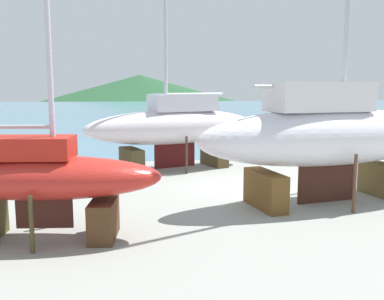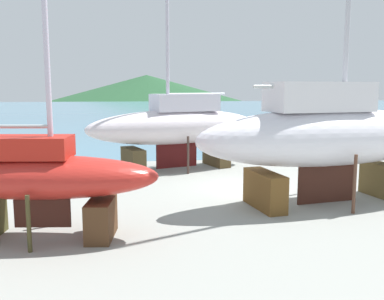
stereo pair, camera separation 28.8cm
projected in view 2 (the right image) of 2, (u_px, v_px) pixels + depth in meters
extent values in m
plane|color=gray|center=(273.00, 210.00, 15.39)|extent=(44.07, 44.07, 0.00)
cube|color=teal|center=(160.00, 111.00, 80.12)|extent=(175.05, 109.98, 0.01)
cone|color=#244E2D|center=(147.00, 97.00, 201.45)|extent=(149.42, 149.42, 20.09)
cube|color=brown|center=(265.00, 190.00, 15.63)|extent=(1.06, 2.33, 1.33)
cylinder|color=brown|center=(306.00, 168.00, 17.81)|extent=(0.12, 0.12, 2.08)
cylinder|color=brown|center=(355.00, 184.00, 14.90)|extent=(0.12, 0.12, 2.08)
ellipsoid|color=white|center=(330.00, 137.00, 16.14)|extent=(10.90, 4.53, 2.15)
cube|color=#432117|center=(328.00, 185.00, 16.41)|extent=(2.52, 0.50, 1.51)
cube|color=silver|center=(319.00, 97.00, 15.77)|extent=(4.04, 2.29, 1.08)
cylinder|color=silver|center=(300.00, 87.00, 15.48)|extent=(3.67, 0.74, 0.13)
cube|color=#4B2F1B|center=(101.00, 219.00, 12.57)|extent=(0.88, 1.70, 1.13)
cylinder|color=#483227|center=(54.00, 202.00, 13.61)|extent=(0.12, 0.12, 1.56)
cylinder|color=#423B20|center=(29.00, 224.00, 11.40)|extent=(0.12, 0.12, 1.56)
ellipsoid|color=red|center=(41.00, 177.00, 12.36)|extent=(6.96, 2.80, 1.24)
cube|color=#482219|center=(42.00, 213.00, 12.51)|extent=(1.62, 0.27, 0.87)
cube|color=red|center=(27.00, 147.00, 12.23)|extent=(2.56, 1.49, 0.62)
cylinder|color=silver|center=(45.00, 18.00, 11.73)|extent=(0.15, 0.15, 7.71)
cylinder|color=#B5C0C2|center=(8.00, 126.00, 12.13)|extent=(2.37, 0.38, 0.11)
cube|color=#473B23|center=(133.00, 161.00, 22.03)|extent=(1.32, 2.15, 1.28)
cube|color=#503E24|center=(216.00, 154.00, 24.18)|extent=(1.32, 2.15, 1.28)
cylinder|color=#43332D|center=(188.00, 155.00, 21.82)|extent=(0.12, 0.12, 1.92)
cylinder|color=#45302B|center=(166.00, 148.00, 24.30)|extent=(0.12, 0.12, 1.92)
ellipsoid|color=silver|center=(177.00, 127.00, 22.87)|extent=(10.05, 5.53, 1.82)
cube|color=#4C1111|center=(177.00, 156.00, 23.09)|extent=(2.24, 0.83, 1.27)
cube|color=silver|center=(185.00, 103.00, 22.90)|extent=(3.81, 2.57, 0.91)
cylinder|color=silver|center=(197.00, 94.00, 23.16)|extent=(3.27, 1.21, 0.12)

